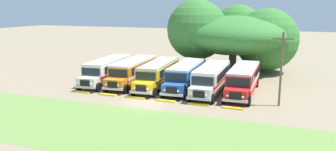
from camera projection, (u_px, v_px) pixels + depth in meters
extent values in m
plane|color=#84755B|center=(146.00, 103.00, 32.81)|extent=(220.00, 220.00, 0.00)
cube|color=olive|center=(106.00, 127.00, 26.13)|extent=(80.00, 10.44, 0.01)
cube|color=silver|center=(109.00, 69.00, 42.00)|extent=(3.40, 9.40, 2.10)
cube|color=maroon|center=(109.00, 70.00, 42.04)|extent=(3.44, 9.43, 0.24)
cube|color=black|center=(119.00, 65.00, 41.85)|extent=(0.84, 7.96, 0.80)
cube|color=black|center=(101.00, 64.00, 42.52)|extent=(0.84, 7.96, 0.80)
cube|color=beige|center=(109.00, 60.00, 41.77)|extent=(3.31, 9.30, 0.22)
cube|color=silver|center=(88.00, 82.00, 37.11)|extent=(2.33, 1.61, 1.05)
cube|color=black|center=(85.00, 83.00, 36.40)|extent=(1.10, 0.21, 0.70)
cube|color=#B7B7BC|center=(85.00, 87.00, 36.45)|extent=(2.41, 0.44, 0.24)
cube|color=black|center=(91.00, 72.00, 37.53)|extent=(2.20, 0.28, 0.84)
cube|color=maroon|center=(124.00, 64.00, 46.38)|extent=(0.90, 0.15, 1.30)
sphere|color=#EAE5C6|center=(90.00, 84.00, 36.17)|extent=(0.20, 0.20, 0.20)
sphere|color=#EAE5C6|center=(79.00, 83.00, 36.54)|extent=(0.20, 0.20, 0.20)
cylinder|color=black|center=(99.00, 87.00, 36.99)|extent=(0.38, 1.02, 1.00)
cylinder|color=black|center=(79.00, 86.00, 37.62)|extent=(0.38, 1.02, 1.00)
cylinder|color=black|center=(127.00, 73.00, 44.73)|extent=(0.38, 1.02, 1.00)
cylinder|color=black|center=(111.00, 72.00, 45.36)|extent=(0.38, 1.02, 1.00)
cube|color=orange|center=(134.00, 70.00, 41.21)|extent=(3.18, 9.36, 2.10)
cube|color=white|center=(134.00, 72.00, 41.24)|extent=(3.21, 9.38, 0.24)
cube|color=black|center=(145.00, 66.00, 41.02)|extent=(0.63, 7.98, 0.80)
cube|color=black|center=(126.00, 65.00, 41.75)|extent=(0.63, 7.98, 0.80)
cube|color=silver|center=(134.00, 61.00, 40.98)|extent=(3.09, 9.25, 0.22)
cube|color=orange|center=(115.00, 84.00, 36.35)|extent=(2.30, 1.56, 1.05)
cube|color=black|center=(112.00, 85.00, 35.65)|extent=(1.10, 0.18, 0.70)
cube|color=#B7B7BC|center=(112.00, 89.00, 35.70)|extent=(2.41, 0.38, 0.24)
cube|color=black|center=(118.00, 73.00, 36.77)|extent=(2.20, 0.22, 0.84)
cube|color=white|center=(147.00, 65.00, 45.56)|extent=(0.90, 0.13, 1.30)
sphere|color=#EAE5C6|center=(118.00, 85.00, 35.40)|extent=(0.20, 0.20, 0.20)
sphere|color=#EAE5C6|center=(106.00, 85.00, 35.81)|extent=(0.20, 0.20, 0.20)
cylinder|color=black|center=(126.00, 89.00, 36.20)|extent=(0.35, 1.02, 1.00)
cylinder|color=black|center=(106.00, 87.00, 36.89)|extent=(0.35, 1.02, 1.00)
cylinder|color=black|center=(152.00, 75.00, 43.88)|extent=(0.35, 1.02, 1.00)
cylinder|color=black|center=(135.00, 74.00, 44.57)|extent=(0.35, 1.02, 1.00)
cube|color=yellow|center=(159.00, 73.00, 39.66)|extent=(3.33, 9.39, 2.10)
cube|color=black|center=(159.00, 74.00, 39.70)|extent=(3.36, 9.41, 0.24)
cube|color=black|center=(170.00, 69.00, 39.50)|extent=(0.77, 7.97, 0.80)
cube|color=black|center=(150.00, 68.00, 40.19)|extent=(0.77, 7.97, 0.80)
cube|color=#B2B2B7|center=(159.00, 63.00, 39.43)|extent=(3.24, 9.28, 0.22)
cube|color=yellow|center=(143.00, 87.00, 34.78)|extent=(2.32, 1.59, 1.05)
cube|color=black|center=(141.00, 89.00, 34.08)|extent=(1.10, 0.20, 0.70)
cube|color=#B7B7BC|center=(141.00, 93.00, 34.13)|extent=(2.41, 0.42, 0.24)
cube|color=black|center=(146.00, 76.00, 35.21)|extent=(2.20, 0.26, 0.84)
cube|color=black|center=(170.00, 67.00, 44.03)|extent=(0.90, 0.14, 1.30)
sphere|color=#EAE5C6|center=(147.00, 89.00, 33.84)|extent=(0.20, 0.20, 0.20)
sphere|color=#EAE5C6|center=(134.00, 88.00, 34.22)|extent=(0.20, 0.20, 0.20)
cylinder|color=black|center=(155.00, 93.00, 34.65)|extent=(0.37, 1.02, 1.00)
cylinder|color=black|center=(133.00, 91.00, 35.30)|extent=(0.37, 1.02, 1.00)
cylinder|color=black|center=(175.00, 77.00, 42.37)|extent=(0.37, 1.02, 1.00)
cylinder|color=black|center=(157.00, 76.00, 43.02)|extent=(0.37, 1.02, 1.00)
cube|color=#23519E|center=(187.00, 74.00, 38.80)|extent=(3.08, 9.34, 2.10)
cube|color=silver|center=(187.00, 76.00, 38.83)|extent=(3.11, 9.36, 0.24)
cube|color=black|center=(198.00, 70.00, 38.60)|extent=(0.55, 7.99, 0.80)
cube|color=black|center=(177.00, 69.00, 39.36)|extent=(0.55, 7.99, 0.80)
cube|color=beige|center=(187.00, 64.00, 38.57)|extent=(2.99, 9.23, 0.22)
cube|color=#23519E|center=(173.00, 89.00, 33.96)|extent=(2.28, 1.54, 1.05)
cube|color=black|center=(171.00, 91.00, 33.26)|extent=(1.10, 0.17, 0.70)
cube|color=#B7B7BC|center=(171.00, 95.00, 33.31)|extent=(2.41, 0.35, 0.24)
cube|color=black|center=(175.00, 78.00, 34.38)|extent=(2.20, 0.20, 0.84)
cube|color=silver|center=(196.00, 68.00, 43.13)|extent=(0.90, 0.12, 1.30)
sphere|color=#EAE5C6|center=(178.00, 91.00, 33.01)|extent=(0.20, 0.20, 0.20)
sphere|color=#EAE5C6|center=(164.00, 90.00, 33.42)|extent=(0.20, 0.20, 0.20)
cylinder|color=black|center=(185.00, 95.00, 33.80)|extent=(0.34, 1.02, 1.00)
cylinder|color=black|center=(163.00, 93.00, 34.51)|extent=(0.34, 1.02, 1.00)
cylinder|color=black|center=(202.00, 79.00, 41.45)|extent=(0.34, 1.02, 1.00)
cylinder|color=black|center=(183.00, 77.00, 42.17)|extent=(0.34, 1.02, 1.00)
cube|color=silver|center=(212.00, 77.00, 37.28)|extent=(2.87, 9.29, 2.10)
cube|color=red|center=(212.00, 78.00, 37.31)|extent=(2.90, 9.31, 0.24)
cube|color=black|center=(224.00, 73.00, 37.05)|extent=(0.36, 8.00, 0.80)
cube|color=black|center=(202.00, 71.00, 37.86)|extent=(0.36, 8.00, 0.80)
cube|color=silver|center=(212.00, 67.00, 37.05)|extent=(2.78, 9.19, 0.22)
cube|color=silver|center=(201.00, 93.00, 32.48)|extent=(2.25, 1.49, 1.05)
cube|color=black|center=(199.00, 94.00, 31.79)|extent=(1.10, 0.14, 0.70)
cube|color=#B7B7BC|center=(199.00, 99.00, 31.84)|extent=(2.41, 0.30, 0.24)
cube|color=black|center=(202.00, 81.00, 32.89)|extent=(2.20, 0.15, 0.84)
cube|color=red|center=(220.00, 71.00, 41.58)|extent=(0.90, 0.10, 1.30)
sphere|color=#EAE5C6|center=(206.00, 95.00, 31.52)|extent=(0.20, 0.20, 0.20)
sphere|color=#EAE5C6|center=(191.00, 94.00, 31.96)|extent=(0.20, 0.20, 0.20)
cylinder|color=black|center=(213.00, 99.00, 32.29)|extent=(0.32, 1.01, 1.00)
cylinder|color=black|center=(189.00, 97.00, 33.06)|extent=(0.32, 1.01, 1.00)
cylinder|color=black|center=(227.00, 81.00, 39.88)|extent=(0.32, 1.01, 1.00)
cylinder|color=black|center=(207.00, 80.00, 40.65)|extent=(0.32, 1.01, 1.00)
cube|color=red|center=(244.00, 78.00, 36.60)|extent=(2.77, 9.27, 2.10)
cube|color=white|center=(244.00, 80.00, 36.63)|extent=(2.80, 9.29, 0.24)
cube|color=black|center=(256.00, 74.00, 36.35)|extent=(0.27, 8.00, 0.80)
cube|color=black|center=(233.00, 72.00, 37.19)|extent=(0.27, 8.00, 0.80)
cube|color=#B2B2B7|center=(244.00, 68.00, 36.36)|extent=(2.68, 9.17, 0.22)
cube|color=red|center=(236.00, 95.00, 31.81)|extent=(2.24, 1.46, 1.05)
cube|color=black|center=(235.00, 96.00, 31.12)|extent=(1.10, 0.13, 0.70)
cube|color=#B7B7BC|center=(235.00, 101.00, 31.17)|extent=(2.40, 0.27, 0.24)
cube|color=black|center=(238.00, 83.00, 32.22)|extent=(2.20, 0.12, 0.84)
cube|color=white|center=(249.00, 72.00, 40.88)|extent=(0.90, 0.09, 1.30)
sphere|color=#EAE5C6|center=(243.00, 97.00, 30.85)|extent=(0.20, 0.20, 0.20)
sphere|color=#EAE5C6|center=(227.00, 96.00, 31.31)|extent=(0.20, 0.20, 0.20)
cylinder|color=black|center=(249.00, 101.00, 31.61)|extent=(0.31, 1.01, 1.00)
cylinder|color=black|center=(224.00, 99.00, 32.40)|extent=(0.31, 1.01, 1.00)
cylinder|color=black|center=(257.00, 83.00, 39.18)|extent=(0.31, 1.01, 1.00)
cylinder|color=black|center=(236.00, 81.00, 39.97)|extent=(0.31, 1.01, 1.00)
cube|color=yellow|center=(82.00, 92.00, 36.66)|extent=(2.00, 0.36, 0.15)
cube|color=yellow|center=(108.00, 95.00, 35.49)|extent=(2.00, 0.36, 0.15)
cube|color=yellow|center=(136.00, 98.00, 34.32)|extent=(2.00, 0.36, 0.15)
cube|color=yellow|center=(166.00, 101.00, 33.14)|extent=(2.00, 0.36, 0.15)
cube|color=yellow|center=(198.00, 104.00, 31.97)|extent=(2.00, 0.36, 0.15)
cube|color=yellow|center=(233.00, 108.00, 30.80)|extent=(2.00, 0.36, 0.15)
cylinder|color=brown|center=(232.00, 61.00, 47.70)|extent=(1.04, 1.04, 3.26)
ellipsoid|color=#33702D|center=(233.00, 35.00, 46.97)|extent=(14.67, 13.81, 5.43)
sphere|color=#33702D|center=(266.00, 40.00, 47.23)|extent=(8.79, 8.79, 8.79)
sphere|color=#33702D|center=(197.00, 30.00, 47.19)|extent=(8.43, 8.43, 8.43)
sphere|color=#33702D|center=(238.00, 29.00, 50.14)|extent=(7.30, 7.30, 7.30)
cylinder|color=brown|center=(281.00, 70.00, 31.09)|extent=(0.20, 0.20, 6.93)
cube|color=brown|center=(283.00, 39.00, 30.52)|extent=(1.80, 0.12, 0.12)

